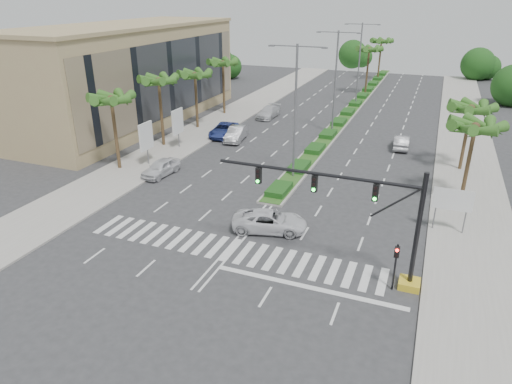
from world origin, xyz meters
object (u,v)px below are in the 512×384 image
car_crossing (270,221)px  car_parked_b (236,134)px  car_parked_c (224,130)px  car_parked_a (161,168)px  car_right (401,142)px  car_parked_d (269,112)px

car_crossing → car_parked_b: bearing=15.6°
car_parked_b → car_parked_c: bearing=146.2°
car_parked_a → car_crossing: 14.81m
car_parked_b → car_right: size_ratio=1.10×
car_crossing → car_right: 24.43m
car_right → car_parked_b: bearing=8.8°
car_parked_c → car_parked_d: (1.86, 10.46, -0.02)m
car_parked_b → car_right: car_parked_b is taller
car_right → car_crossing: bearing=69.7°
car_parked_b → car_parked_d: bearing=83.3°
car_parked_b → car_parked_c: (-2.09, 1.02, -0.05)m
car_parked_c → car_right: bearing=0.6°
car_parked_a → car_parked_b: (2.09, 12.85, 0.06)m
car_parked_a → car_parked_d: size_ratio=0.86×
car_parked_d → car_parked_a: bearing=-93.5°
car_parked_b → car_parked_c: size_ratio=0.89×
car_parked_c → car_parked_d: 10.63m
car_parked_c → car_crossing: size_ratio=1.04×
car_parked_d → car_crossing: 32.91m
car_parked_d → car_parked_b: bearing=-88.0°
car_parked_d → car_crossing: (11.43, -30.86, -0.01)m
car_parked_c → car_parked_b: bearing=-33.8°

